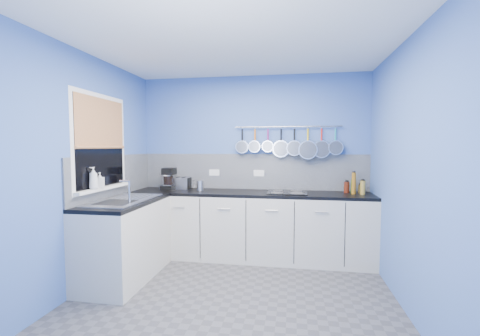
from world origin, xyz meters
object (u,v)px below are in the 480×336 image
(hob, at_px, (287,192))
(coffee_maker, at_px, (169,179))
(soap_bottle_b, at_px, (100,180))
(paper_towel, at_px, (167,180))
(toaster, at_px, (181,183))
(soap_bottle_a, at_px, (93,178))
(canister, at_px, (200,186))

(hob, bearing_deg, coffee_maker, 178.33)
(soap_bottle_b, xyz_separation_m, paper_towel, (0.35, 1.05, -0.10))
(hob, bearing_deg, toaster, 174.71)
(soap_bottle_a, xyz_separation_m, toaster, (0.52, 1.25, -0.19))
(paper_towel, bearing_deg, soap_bottle_a, -106.82)
(paper_towel, distance_m, coffee_maker, 0.03)
(toaster, xyz_separation_m, hob, (1.51, -0.14, -0.08))
(coffee_maker, relative_size, hob, 0.59)
(paper_towel, bearing_deg, soap_bottle_b, -108.52)
(soap_bottle_a, bearing_deg, coffee_maker, 72.15)
(soap_bottle_b, height_order, canister, soap_bottle_b)
(soap_bottle_a, distance_m, canister, 1.43)
(coffee_maker, distance_m, toaster, 0.19)
(coffee_maker, xyz_separation_m, canister, (0.46, -0.02, -0.09))
(soap_bottle_b, distance_m, canister, 1.34)
(coffee_maker, bearing_deg, paper_towel, -179.11)
(paper_towel, xyz_separation_m, toaster, (0.17, 0.09, -0.06))
(canister, height_order, hob, canister)
(coffee_maker, bearing_deg, canister, 3.84)
(soap_bottle_b, bearing_deg, coffee_maker, 70.36)
(paper_towel, height_order, toaster, paper_towel)
(toaster, height_order, canister, toaster)
(soap_bottle_a, distance_m, paper_towel, 1.22)
(toaster, bearing_deg, canister, -13.55)
(toaster, bearing_deg, paper_towel, -146.83)
(soap_bottle_b, xyz_separation_m, hob, (2.03, 1.00, -0.23))
(paper_towel, relative_size, canister, 2.07)
(canister, bearing_deg, toaster, 161.11)
(paper_towel, bearing_deg, canister, -2.19)
(canister, bearing_deg, paper_towel, 177.81)
(paper_towel, relative_size, toaster, 1.09)
(canister, relative_size, hob, 0.26)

